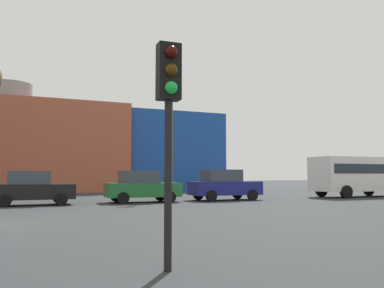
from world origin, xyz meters
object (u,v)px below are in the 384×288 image
at_px(parked_car_3, 32,188).
at_px(white_bus, 358,173).
at_px(traffic_light_near_right, 169,102).
at_px(street_lamp, 172,127).
at_px(parked_car_4, 142,187).
at_px(parked_car_5, 224,185).

xyz_separation_m(parked_car_3, white_bus, (20.96, -0.21, 0.79)).
height_order(parked_car_3, traffic_light_near_right, traffic_light_near_right).
height_order(white_bus, street_lamp, street_lamp).
bearing_deg(white_bus, street_lamp, 167.36).
bearing_deg(parked_car_4, street_lamp, 44.72).
bearing_deg(parked_car_4, white_bus, -0.77).
relative_size(traffic_light_near_right, street_lamp, 0.43).
bearing_deg(parked_car_5, white_bus, -1.14).
height_order(parked_car_3, white_bus, white_bus).
xyz_separation_m(parked_car_5, street_lamp, (-2.39, 2.65, 3.68)).
xyz_separation_m(white_bus, street_lamp, (-12.72, 2.85, 2.96)).
distance_m(parked_car_5, traffic_light_near_right, 17.97).
bearing_deg(traffic_light_near_right, parked_car_5, 152.12).
distance_m(parked_car_3, parked_car_4, 5.57).
xyz_separation_m(parked_car_4, parked_car_5, (5.07, -0.00, 0.04)).
distance_m(white_bus, traffic_light_near_right, 24.62).
xyz_separation_m(parked_car_3, parked_car_5, (10.64, 0.00, 0.07)).
distance_m(parked_car_3, traffic_light_near_right, 15.68).
distance_m(parked_car_4, street_lamp, 5.29).
relative_size(parked_car_3, street_lamp, 0.48).
bearing_deg(parked_car_3, traffic_light_near_right, -83.79).
xyz_separation_m(parked_car_4, white_bus, (15.39, -0.21, 0.76)).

